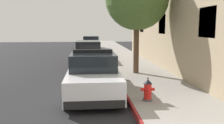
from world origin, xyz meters
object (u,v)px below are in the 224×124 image
at_px(parked_car_silver_ahead, 88,53).
at_px(fire_hydrant, 148,90).
at_px(police_cruiser, 93,74).
at_px(parked_car_dark_far, 91,43).

height_order(parked_car_silver_ahead, fire_hydrant, parked_car_silver_ahead).
bearing_deg(police_cruiser, fire_hydrant, -44.22).
height_order(police_cruiser, parked_car_silver_ahead, police_cruiser).
distance_m(parked_car_silver_ahead, fire_hydrant, 10.04).
relative_size(parked_car_silver_ahead, fire_hydrant, 6.37).
bearing_deg(police_cruiser, parked_car_dark_far, 89.73).
distance_m(police_cruiser, parked_car_silver_ahead, 8.19).
xyz_separation_m(police_cruiser, fire_hydrant, (1.72, -1.67, -0.23)).
height_order(police_cruiser, parked_car_dark_far, police_cruiser).
xyz_separation_m(parked_car_dark_far, fire_hydrant, (1.63, -19.97, -0.22)).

